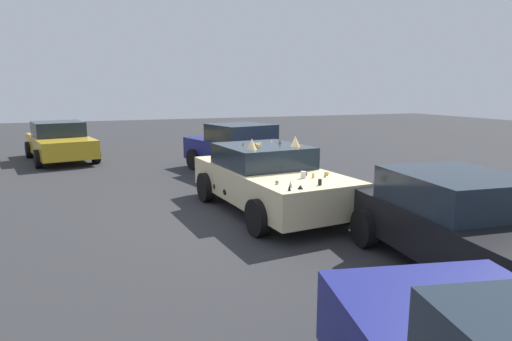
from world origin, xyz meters
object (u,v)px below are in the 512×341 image
object	(u,v)px
art_car_decorated	(268,178)
parked_sedan_behind_right	(239,149)
parked_sedan_row_back_center	(60,141)
parked_sedan_near_right	(469,226)

from	to	relation	value
art_car_decorated	parked_sedan_behind_right	world-z (taller)	art_car_decorated
parked_sedan_behind_right	parked_sedan_row_back_center	bearing A→B (deg)	34.90
parked_sedan_row_back_center	parked_sedan_near_right	xyz separation A→B (m)	(-12.97, -5.92, -0.01)
parked_sedan_behind_right	parked_sedan_row_back_center	world-z (taller)	parked_sedan_behind_right
art_car_decorated	parked_sedan_behind_right	xyz separation A→B (m)	(4.30, -0.83, 0.04)
parked_sedan_behind_right	parked_sedan_row_back_center	xyz separation A→B (m)	(4.66, 5.36, -0.06)
parked_sedan_near_right	parked_sedan_row_back_center	bearing A→B (deg)	-149.42
parked_sedan_near_right	art_car_decorated	bearing A→B (deg)	-154.87
parked_sedan_behind_right	parked_sedan_near_right	xyz separation A→B (m)	(-8.31, -0.56, -0.06)
art_car_decorated	parked_sedan_near_right	xyz separation A→B (m)	(-4.01, -1.39, -0.02)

